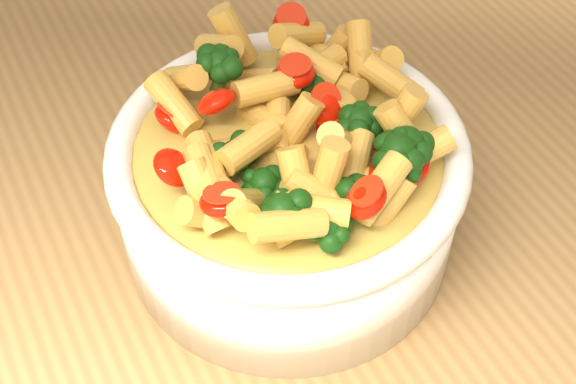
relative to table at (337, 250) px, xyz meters
name	(u,v)px	position (x,y,z in m)	size (l,w,h in m)	color
table	(337,250)	(0.00, 0.00, 0.00)	(1.20, 0.80, 0.90)	#A57B46
serving_bowl	(288,191)	(-0.07, -0.04, 0.15)	(0.24, 0.24, 0.10)	white
pasta_salad	(288,124)	(-0.07, -0.04, 0.22)	(0.19, 0.19, 0.04)	#F0B34C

